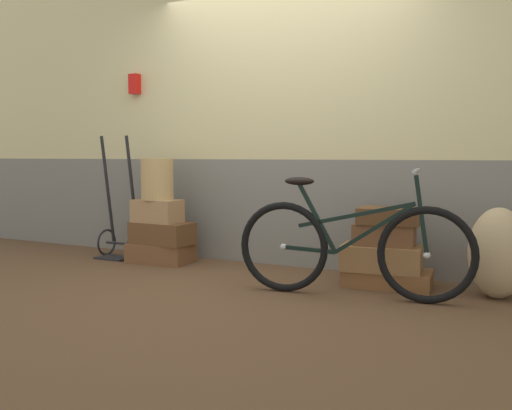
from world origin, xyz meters
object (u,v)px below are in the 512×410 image
Objects in this scene: suitcase_6 at (389,216)px; luggage_trolley at (119,228)px; suitcase_0 at (161,253)px; suitcase_3 at (387,278)px; suitcase_2 at (157,211)px; suitcase_5 at (384,235)px; wicker_basket at (157,179)px; burlap_sack at (498,253)px; bicycle at (351,248)px; suitcase_1 at (162,233)px; suitcase_4 at (381,258)px.

suitcase_6 is 0.39× the size of luggage_trolley.
suitcase_3 is at bearing -4.09° from suitcase_0.
suitcase_2 is 0.37× the size of luggage_trolley.
wicker_basket is (-2.14, 0.00, 0.38)m from suitcase_5.
burlap_sack is at bearing 0.96° from suitcase_2.
suitcase_2 is 1.15× the size of wicker_basket.
suitcase_3 is 0.56m from bicycle.
luggage_trolley is 3.46m from burlap_sack.
luggage_trolley reaches higher than burlap_sack.
bicycle is at bearing -11.24° from suitcase_2.
suitcase_1 is 1.49× the size of wicker_basket.
suitcase_2 is at bearing 174.19° from suitcase_5.
suitcase_3 is (2.17, 0.02, -0.43)m from suitcase_2.
suitcase_5 is 2.17m from wicker_basket.
suitcase_5 is 0.46m from bicycle.
suitcase_0 is 2.15m from suitcase_5.
luggage_trolley is at bearing 174.03° from wicker_basket.
luggage_trolley is at bearing 172.16° from suitcase_4.
wicker_basket is (-2.12, 0.02, 0.56)m from suitcase_4.
bicycle reaches higher than suitcase_0.
suitcase_6 is at bearing 1.14° from suitcase_2.
suitcase_2 is at bearing -6.17° from luggage_trolley.
suitcase_1 is at bearing 175.37° from suitcase_3.
bicycle is (-0.11, -0.41, 0.13)m from suitcase_4.
suitcase_5 is 0.15m from suitcase_6.
suitcase_3 is 1.11× the size of suitcase_4.
suitcase_1 is at bearing 167.13° from bicycle.
suitcase_3 is 2.28m from wicker_basket.
luggage_trolley is (-0.52, 0.03, 0.20)m from suitcase_0.
suitcase_1 is 2.03m from bicycle.
suitcase_4 is at bearing -1.70° from luggage_trolley.
suitcase_0 is 1.25× the size of suitcase_6.
suitcase_0 is 1.02× the size of suitcase_1.
luggage_trolley reaches higher than suitcase_3.
burlap_sack is (0.82, 0.02, 0.10)m from suitcase_4.
suitcase_4 reaches higher than suitcase_3.
suitcase_0 is 2.15m from suitcase_3.
suitcase_0 is 0.90× the size of burlap_sack.
suitcase_5 is (2.10, -0.01, 0.12)m from suitcase_1.
suitcase_4 is at bearing -178.63° from burlap_sack.
wicker_basket is at bearing 175.65° from suitcase_3.
suitcase_0 reaches higher than suitcase_3.
suitcase_1 is at bearing 173.75° from suitcase_6.
burlap_sack is at bearing -6.62° from suitcase_6.
suitcase_1 is 0.55m from luggage_trolley.
suitcase_6 is at bearing 5.27° from suitcase_5.
suitcase_1 is 0.34× the size of bicycle.
suitcase_6 is at bearing -1.08° from luggage_trolley.
wicker_basket reaches higher than suitcase_1.
suitcase_4 is at bearing 0.40° from suitcase_2.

